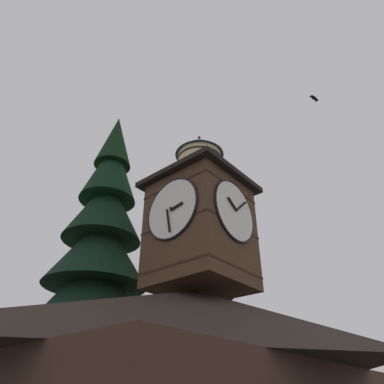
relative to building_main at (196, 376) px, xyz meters
name	(u,v)px	position (x,y,z in m)	size (l,w,h in m)	color
building_main	(196,376)	(0.00, 0.00, 0.00)	(15.64, 10.80, 6.56)	#412921
clock_tower	(200,218)	(-0.14, 0.18, 6.60)	(4.50, 4.50, 8.42)	#4C3323
pine_tree_behind	(96,274)	(1.90, -4.54, 4.40)	(6.67, 6.67, 17.67)	#473323
pine_tree_aside	(213,328)	(-8.53, -5.67, 3.57)	(5.20, 5.20, 16.62)	#473323
moon	(100,315)	(-13.27, -25.11, 7.89)	(1.43, 1.43, 1.43)	silver
flying_bird_high	(202,145)	(-4.59, -3.17, 15.43)	(0.27, 0.73, 0.14)	black
flying_bird_low	(314,98)	(-5.98, 4.94, 15.91)	(0.74, 0.33, 0.15)	black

